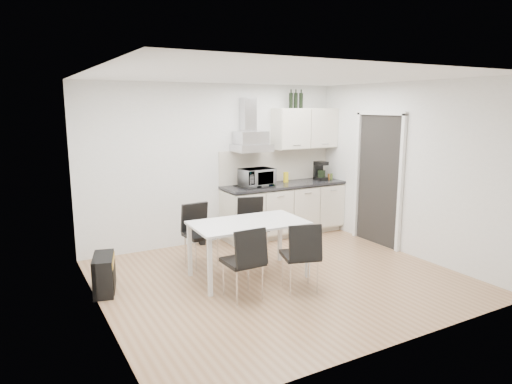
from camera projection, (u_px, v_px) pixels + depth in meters
ground at (279, 278)px, 6.04m from camera, size 4.50×4.50×0.00m
wall_back at (216, 164)px, 7.51m from camera, size 4.50×0.10×2.60m
wall_front at (399, 213)px, 4.08m from camera, size 4.50×0.10×2.60m
wall_left at (97, 199)px, 4.72m from camera, size 0.10×4.00×2.60m
wall_right at (407, 169)px, 6.88m from camera, size 0.10×4.00×2.60m
ceiling at (281, 76)px, 5.55m from camera, size 4.50×4.50×0.00m
doorway at (378, 181)px, 7.38m from camera, size 0.08×1.04×2.10m
kitchenette at (285, 188)px, 7.94m from camera, size 2.22×0.64×2.52m
dining_table at (248, 228)px, 5.97m from camera, size 1.51×0.91×0.75m
chair_far_left at (201, 236)px, 6.43m from camera, size 0.48×0.53×0.88m
chair_far_right at (253, 228)px, 6.84m from camera, size 0.56×0.60×0.88m
chair_near_left at (243, 262)px, 5.34m from camera, size 0.45×0.51×0.88m
chair_near_right at (300, 256)px, 5.56m from camera, size 0.57×0.61×0.88m
guitar_amp at (104, 274)px, 5.55m from camera, size 0.37×0.59×0.46m
floor_speaker at (205, 234)px, 7.52m from camera, size 0.23×0.21×0.33m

